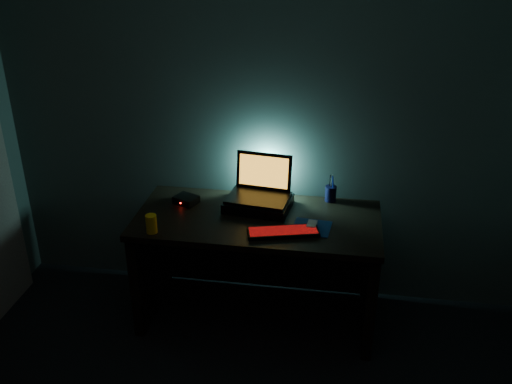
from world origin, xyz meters
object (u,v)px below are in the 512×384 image
at_px(juice_glass, 151,224).
at_px(mouse, 312,225).
at_px(laptop, 261,187).
at_px(router, 186,200).
at_px(pen_cup, 331,194).
at_px(keyboard, 283,232).

bearing_deg(juice_glass, mouse, 12.24).
xyz_separation_m(laptop, router, (-0.47, -0.06, -0.10)).
relative_size(laptop, juice_glass, 3.66).
height_order(mouse, juice_glass, juice_glass).
distance_m(pen_cup, router, 0.93).
bearing_deg(mouse, keyboard, -142.27).
xyz_separation_m(keyboard, juice_glass, (-0.76, -0.10, 0.04)).
distance_m(laptop, juice_glass, 0.74).
xyz_separation_m(mouse, juice_glass, (-0.92, -0.20, 0.04)).
relative_size(laptop, router, 2.36).
xyz_separation_m(keyboard, pen_cup, (0.25, 0.48, 0.04)).
bearing_deg(laptop, pen_cup, 21.90).
height_order(laptop, juice_glass, laptop).
relative_size(mouse, pen_cup, 0.86).
bearing_deg(router, pen_cup, 34.08).
xyz_separation_m(mouse, router, (-0.82, 0.20, 0.01)).
relative_size(juice_glass, router, 0.65).
xyz_separation_m(laptop, juice_glass, (-0.57, -0.46, -0.06)).
relative_size(laptop, mouse, 4.62).
xyz_separation_m(keyboard, router, (-0.66, 0.30, 0.01)).
bearing_deg(laptop, juice_glass, -134.22).
distance_m(laptop, pen_cup, 0.46).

